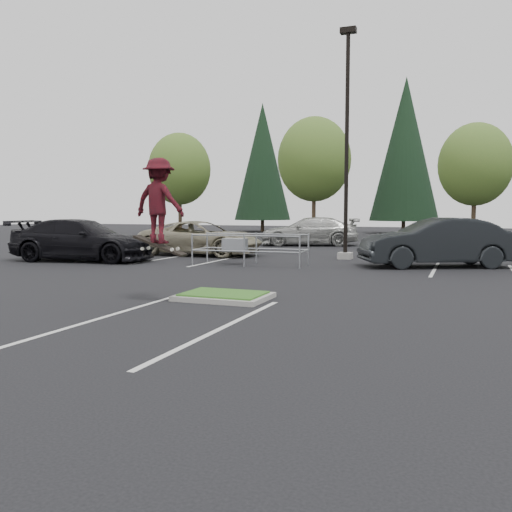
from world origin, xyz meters
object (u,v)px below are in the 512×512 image
(light_pole, at_px, (347,157))
(car_l_black, at_px, (81,240))
(decid_b, at_px, (314,162))
(conif_b, at_px, (405,149))
(cart_corral, at_px, (239,245))
(decid_c, at_px, (475,167))
(conif_a, at_px, (263,162))
(decid_a, at_px, (180,171))
(car_r_charc, at_px, (437,242))
(car_l_tan, at_px, (201,238))
(car_far_silver, at_px, (310,231))
(skateboarder, at_px, (159,201))

(light_pole, distance_m, car_l_black, 12.19)
(decid_b, bearing_deg, conif_b, 58.91)
(light_pole, height_order, cart_corral, light_pole)
(decid_c, distance_m, conif_a, 22.50)
(conif_a, bearing_deg, decid_a, -111.91)
(decid_a, relative_size, car_r_charc, 1.54)
(light_pole, xyz_separation_m, conif_a, (-14.50, 28.00, 2.54))
(car_r_charc, bearing_deg, cart_corral, -99.62)
(decid_b, relative_size, decid_c, 1.15)
(decid_c, xyz_separation_m, conif_a, (-19.99, 10.17, 1.84))
(conif_a, height_order, car_l_tan, conif_a)
(decid_a, distance_m, car_l_black, 24.83)
(conif_b, bearing_deg, car_far_silver, -99.84)
(skateboarder, bearing_deg, light_pole, -92.37)
(car_l_black, bearing_deg, light_pole, -72.82)
(light_pole, bearing_deg, decid_c, 72.89)
(car_r_charc, bearing_deg, car_l_black, -102.86)
(conif_a, xyz_separation_m, car_l_black, (4.00, -33.00, -6.19))
(conif_b, bearing_deg, decid_a, -149.83)
(car_far_silver, bearing_deg, light_pole, 6.10)
(decid_b, height_order, car_l_tan, decid_b)
(decid_a, xyz_separation_m, conif_b, (18.01, 10.47, 2.27))
(conif_a, distance_m, conif_b, 14.03)
(skateboarder, bearing_deg, car_l_black, -37.20)
(cart_corral, relative_size, car_l_tan, 0.76)
(skateboarder, height_order, car_l_black, skateboarder)
(decid_c, distance_m, car_r_charc, 20.41)
(decid_a, relative_size, car_far_silver, 1.47)
(decid_b, distance_m, conif_b, 11.78)
(light_pole, distance_m, conif_b, 28.69)
(cart_corral, distance_m, car_far_silver, 12.49)
(cart_corral, height_order, car_l_black, car_l_black)
(light_pole, relative_size, car_far_silver, 1.67)
(cart_corral, height_order, car_far_silver, car_far_silver)
(conif_b, relative_size, cart_corral, 3.18)
(conif_a, bearing_deg, decid_c, -26.96)
(decid_b, height_order, skateboarder, decid_b)
(conif_a, bearing_deg, cart_corral, -71.06)
(car_l_tan, distance_m, car_r_charc, 11.11)
(light_pole, xyz_separation_m, decid_b, (-6.51, 18.53, 1.48))
(decid_b, bearing_deg, car_l_black, -99.62)
(conif_a, height_order, car_l_black, conif_a)
(conif_a, bearing_deg, car_far_silver, -61.71)
(car_l_tan, bearing_deg, decid_c, -34.21)
(decid_c, xyz_separation_m, car_l_black, (-15.99, -22.83, -4.35))
(decid_a, height_order, decid_b, decid_b)
(car_l_black, relative_size, car_r_charc, 1.08)
(decid_a, xyz_separation_m, car_r_charc, (22.51, -20.10, -4.63))
(conif_a, bearing_deg, decid_b, -49.83)
(light_pole, xyz_separation_m, car_far_silver, (-3.98, 8.45, -3.68))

